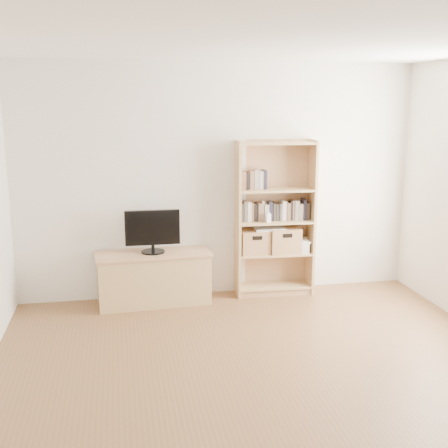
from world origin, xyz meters
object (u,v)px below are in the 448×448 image
object	(u,v)px
baby_monitor	(268,218)
laptop	(269,228)
bookshelf	(275,219)
basket_right	(284,240)
tv_stand	(154,279)
basket_left	(254,242)
television	(153,232)

from	to	relation	value
baby_monitor	laptop	size ratio (longest dim) A/B	0.28
bookshelf	baby_monitor	bearing A→B (deg)	-135.00
bookshelf	baby_monitor	xyz separation A→B (m)	(-0.10, -0.09, 0.03)
baby_monitor	basket_right	distance (m)	0.36
basket_right	laptop	world-z (taller)	laptop
tv_stand	basket_left	xyz separation A→B (m)	(1.15, 0.07, 0.35)
television	laptop	distance (m)	1.32
laptop	basket_right	bearing A→B (deg)	-0.89
television	basket_left	bearing A→B (deg)	3.99
basket_right	basket_left	bearing A→B (deg)	177.68
bookshelf	basket_right	bearing A→B (deg)	-2.60
basket_left	baby_monitor	bearing A→B (deg)	-37.02
tv_stand	baby_monitor	distance (m)	1.43
bookshelf	basket_left	distance (m)	0.35
basket_left	television	bearing A→B (deg)	-177.01
baby_monitor	laptop	distance (m)	0.17
television	baby_monitor	xyz separation A→B (m)	(1.28, -0.03, 0.10)
baby_monitor	laptop	xyz separation A→B (m)	(0.03, 0.09, -0.14)
television	bookshelf	bearing A→B (deg)	3.20
baby_monitor	basket_right	world-z (taller)	baby_monitor
television	baby_monitor	world-z (taller)	television
bookshelf	basket_right	size ratio (longest dim) A/B	5.10
basket_left	basket_right	bearing A→B (deg)	-2.86
television	tv_stand	bearing A→B (deg)	0.00
tv_stand	bookshelf	world-z (taller)	bookshelf
bookshelf	television	xyz separation A→B (m)	(-1.38, -0.07, -0.08)
tv_stand	television	bearing A→B (deg)	0.00
basket_left	basket_right	world-z (taller)	basket_right
bookshelf	laptop	world-z (taller)	bookshelf
tv_stand	basket_left	bearing A→B (deg)	-0.05
television	laptop	xyz separation A→B (m)	(1.32, 0.06, -0.03)
tv_stand	bookshelf	xyz separation A→B (m)	(1.38, 0.07, 0.61)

